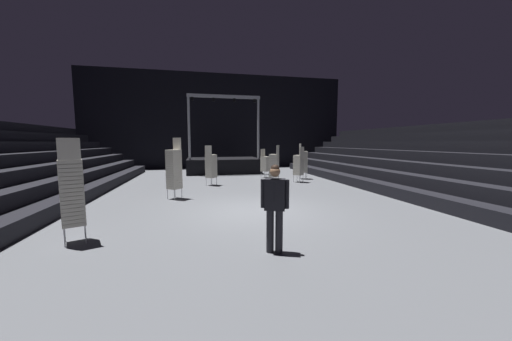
% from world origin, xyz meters
% --- Properties ---
extents(ground_plane, '(22.00, 30.00, 0.10)m').
position_xyz_m(ground_plane, '(0.00, 0.00, -0.05)').
color(ground_plane, '#515459').
extents(arena_end_wall, '(22.00, 0.30, 8.00)m').
position_xyz_m(arena_end_wall, '(0.00, 15.00, 4.00)').
color(arena_end_wall, black).
rests_on(arena_end_wall, ground_plane).
extents(bleacher_bank_right, '(5.25, 24.00, 3.15)m').
position_xyz_m(bleacher_bank_right, '(8.38, 1.00, 1.58)').
color(bleacher_bank_right, black).
rests_on(bleacher_bank_right, ground_plane).
extents(stage_riser, '(5.15, 3.46, 5.34)m').
position_xyz_m(stage_riser, '(-0.00, 11.27, 0.60)').
color(stage_riser, black).
rests_on(stage_riser, ground_plane).
extents(man_with_tie, '(0.56, 0.36, 1.78)m').
position_xyz_m(man_with_tie, '(-0.25, -3.35, 1.01)').
color(man_with_tie, black).
rests_on(man_with_tie, ground_plane).
extents(chair_stack_front_left, '(0.62, 0.62, 1.79)m').
position_xyz_m(chair_stack_front_left, '(2.31, 7.75, 0.90)').
color(chair_stack_front_left, '#B2B5BA').
rests_on(chair_stack_front_left, ground_plane).
extents(chair_stack_front_right, '(0.60, 0.60, 2.05)m').
position_xyz_m(chair_stack_front_right, '(2.12, 5.05, 1.03)').
color(chair_stack_front_right, '#B2B5BA').
rests_on(chair_stack_front_right, ground_plane).
extents(chair_stack_mid_left, '(0.58, 0.58, 2.31)m').
position_xyz_m(chair_stack_mid_left, '(-4.42, -1.93, 1.15)').
color(chair_stack_mid_left, '#B2B5BA').
rests_on(chair_stack_mid_left, ground_plane).
extents(chair_stack_mid_right, '(0.62, 0.62, 2.39)m').
position_xyz_m(chair_stack_mid_right, '(-2.67, 2.40, 1.19)').
color(chair_stack_mid_right, '#B2B5BA').
rests_on(chair_stack_mid_right, ground_plane).
extents(chair_stack_mid_centre, '(0.62, 0.62, 1.96)m').
position_xyz_m(chair_stack_mid_centre, '(3.67, 5.54, 0.98)').
color(chair_stack_mid_centre, '#B2B5BA').
rests_on(chair_stack_mid_centre, ground_plane).
extents(chair_stack_rear_left, '(0.52, 0.52, 2.14)m').
position_xyz_m(chair_stack_rear_left, '(4.42, 6.72, 1.07)').
color(chair_stack_rear_left, '#B2B5BA').
rests_on(chair_stack_rear_left, ground_plane).
extents(chair_stack_rear_right, '(0.62, 0.62, 2.05)m').
position_xyz_m(chair_stack_rear_right, '(-1.13, 5.42, 1.03)').
color(chair_stack_rear_right, '#B2B5BA').
rests_on(chair_stack_rear_right, ground_plane).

